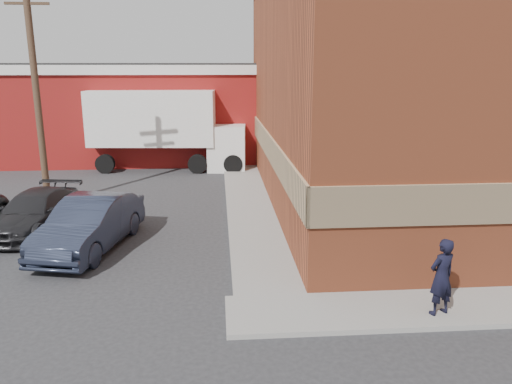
# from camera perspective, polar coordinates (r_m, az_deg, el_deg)

# --- Properties ---
(ground) EXTENTS (90.00, 90.00, 0.00)m
(ground) POSITION_cam_1_polar(r_m,az_deg,el_deg) (12.35, -1.18, -12.22)
(ground) COLOR #28282B
(ground) RESTS_ON ground
(brick_building) EXTENTS (14.25, 18.25, 9.36)m
(brick_building) POSITION_cam_1_polar(r_m,az_deg,el_deg) (22.01, 20.42, 11.30)
(brick_building) COLOR #A84B2B
(brick_building) RESTS_ON ground
(sidewalk_west) EXTENTS (1.80, 18.00, 0.12)m
(sidewalk_west) POSITION_cam_1_polar(r_m,az_deg,el_deg) (20.79, -0.95, -0.87)
(sidewalk_west) COLOR gray
(sidewalk_west) RESTS_ON ground
(warehouse) EXTENTS (16.30, 8.30, 5.60)m
(warehouse) POSITION_cam_1_polar(r_m,az_deg,el_deg) (31.61, -14.41, 9.01)
(warehouse) COLOR maroon
(warehouse) RESTS_ON ground
(utility_pole) EXTENTS (2.00, 0.26, 9.00)m
(utility_pole) POSITION_cam_1_polar(r_m,az_deg,el_deg) (21.20, -23.88, 11.07)
(utility_pole) COLOR #503828
(utility_pole) RESTS_ON ground
(man) EXTENTS (0.75, 0.62, 1.77)m
(man) POSITION_cam_1_polar(r_m,az_deg,el_deg) (11.83, 20.45, -9.07)
(man) COLOR black
(man) RESTS_ON sidewalk_south
(sedan) EXTENTS (2.71, 5.10, 1.60)m
(sedan) POSITION_cam_1_polar(r_m,az_deg,el_deg) (16.07, -18.45, -3.50)
(sedan) COLOR #282F43
(sedan) RESTS_ON ground
(suv_b) EXTENTS (2.48, 4.79, 1.33)m
(suv_b) POSITION_cam_1_polar(r_m,az_deg,el_deg) (18.56, -23.96, -2.09)
(suv_b) COLOR #242427
(suv_b) RESTS_ON ground
(box_truck) EXTENTS (8.72, 3.20, 4.22)m
(box_truck) POSITION_cam_1_polar(r_m,az_deg,el_deg) (27.22, -9.91, 7.64)
(box_truck) COLOR white
(box_truck) RESTS_ON ground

